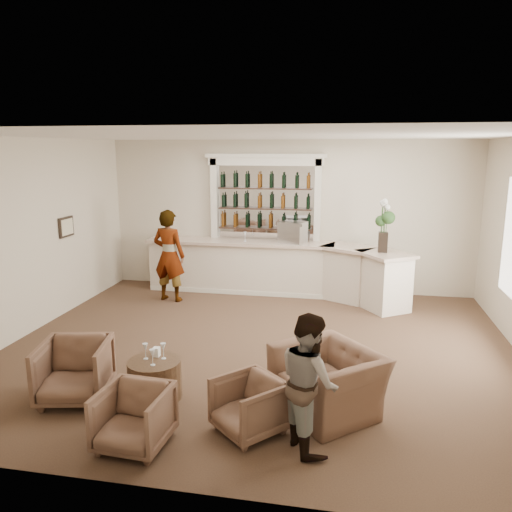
{
  "coord_description": "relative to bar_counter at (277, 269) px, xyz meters",
  "views": [
    {
      "loc": [
        1.35,
        -7.36,
        3.12
      ],
      "look_at": [
        -0.22,
        0.9,
        1.3
      ],
      "focal_mm": 35.0,
      "sensor_mm": 36.0,
      "label": 1
    }
  ],
  "objects": [
    {
      "name": "armchair_left",
      "position": [
        -1.81,
        -5.08,
        -0.19
      ],
      "size": [
        0.99,
        1.01,
        0.77
      ],
      "primitive_type": "imported",
      "rotation": [
        0.0,
        0.0,
        0.22
      ],
      "color": "brown",
      "rests_on": "ground"
    },
    {
      "name": "wine_glass_bar_right",
      "position": [
        0.36,
        -0.01,
        0.67
      ],
      "size": [
        0.07,
        0.07,
        0.21
      ],
      "primitive_type": null,
      "color": "white",
      "rests_on": "bar_counter"
    },
    {
      "name": "armchair_right",
      "position": [
        0.49,
        -5.4,
        -0.26
      ],
      "size": [
        0.97,
        0.97,
        0.63
      ],
      "primitive_type": "imported",
      "rotation": [
        0.0,
        0.0,
        -0.74
      ],
      "color": "brown",
      "rests_on": "ground"
    },
    {
      "name": "bar_counter",
      "position": [
        0.0,
        0.0,
        0.0
      ],
      "size": [
        5.72,
        1.8,
        1.14
      ],
      "color": "white",
      "rests_on": "ground"
    },
    {
      "name": "armchair_center",
      "position": [
        -0.65,
        -5.9,
        -0.24
      ],
      "size": [
        0.75,
        0.77,
        0.66
      ],
      "primitive_type": "imported",
      "rotation": [
        0.0,
        0.0,
        -0.07
      ],
      "color": "brown",
      "rests_on": "ground"
    },
    {
      "name": "ground",
      "position": [
        0.16,
        -3.0,
        -0.57
      ],
      "size": [
        8.0,
        8.0,
        0.0
      ],
      "primitive_type": "plane",
      "color": "brown",
      "rests_on": "ground"
    },
    {
      "name": "guest",
      "position": [
        1.16,
        -5.54,
        0.17
      ],
      "size": [
        0.84,
        0.9,
        1.48
      ],
      "primitive_type": "imported",
      "rotation": [
        0.0,
        0.0,
        2.07
      ],
      "color": "gray",
      "rests_on": "ground"
    },
    {
      "name": "back_bar_alcove",
      "position": [
        -0.34,
        0.41,
        1.46
      ],
      "size": [
        2.64,
        0.25,
        3.0
      ],
      "color": "white",
      "rests_on": "ground"
    },
    {
      "name": "armchair_far",
      "position": [
        1.33,
        -4.75,
        -0.19
      ],
      "size": [
        1.56,
        1.57,
        0.77
      ],
      "primitive_type": "imported",
      "rotation": [
        0.0,
        0.0,
        -0.84
      ],
      "color": "brown",
      "rests_on": "ground"
    },
    {
      "name": "wine_glass_bar_left",
      "position": [
        -0.71,
        0.05,
        0.67
      ],
      "size": [
        0.07,
        0.07,
        0.21
      ],
      "primitive_type": null,
      "color": "white",
      "rests_on": "bar_counter"
    },
    {
      "name": "napkin_holder",
      "position": [
        -0.87,
        -4.7,
        -0.01
      ],
      "size": [
        0.08,
        0.08,
        0.12
      ],
      "primitive_type": "cube",
      "color": "white",
      "rests_on": "cocktail_table"
    },
    {
      "name": "flower_vase",
      "position": [
        2.15,
        -0.56,
        1.15
      ],
      "size": [
        0.27,
        0.27,
        1.03
      ],
      "color": "black",
      "rests_on": "bar_counter"
    },
    {
      "name": "room_shell",
      "position": [
        0.33,
        -2.29,
        1.77
      ],
      "size": [
        8.04,
        7.02,
        3.32
      ],
      "color": "beige",
      "rests_on": "ground"
    },
    {
      "name": "cocktail_table",
      "position": [
        -0.85,
        -4.84,
        -0.32
      ],
      "size": [
        0.68,
        0.68,
        0.5
      ],
      "primitive_type": "cylinder",
      "color": "brown",
      "rests_on": "ground"
    },
    {
      "name": "wine_glass_tbl_b",
      "position": [
        -0.75,
        -4.76,
        0.03
      ],
      "size": [
        0.07,
        0.07,
        0.21
      ],
      "primitive_type": null,
      "color": "white",
      "rests_on": "cocktail_table"
    },
    {
      "name": "wine_glass_tbl_c",
      "position": [
        -0.81,
        -4.97,
        0.03
      ],
      "size": [
        0.07,
        0.07,
        0.21
      ],
      "primitive_type": null,
      "color": "white",
      "rests_on": "cocktail_table"
    },
    {
      "name": "sommelier",
      "position": [
        -2.12,
        -0.83,
        0.38
      ],
      "size": [
        0.76,
        0.57,
        1.91
      ],
      "primitive_type": "imported",
      "rotation": [
        0.0,
        0.0,
        2.97
      ],
      "color": "gray",
      "rests_on": "ground"
    },
    {
      "name": "espresso_machine",
      "position": [
        0.32,
        0.08,
        0.79
      ],
      "size": [
        0.63,
        0.58,
        0.46
      ],
      "primitive_type": "cube",
      "rotation": [
        0.0,
        0.0,
        -0.32
      ],
      "color": "#AFAFB3",
      "rests_on": "bar_counter"
    },
    {
      "name": "wine_glass_tbl_a",
      "position": [
        -0.97,
        -4.81,
        0.03
      ],
      "size": [
        0.07,
        0.07,
        0.21
      ],
      "primitive_type": null,
      "color": "white",
      "rests_on": "cocktail_table"
    }
  ]
}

